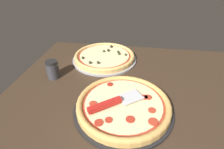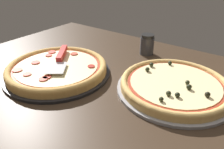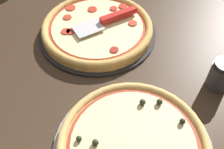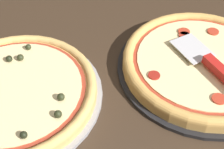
# 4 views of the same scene
# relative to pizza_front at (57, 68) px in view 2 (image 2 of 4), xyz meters

# --- Properties ---
(ground_plane) EXTENTS (1.21, 1.15, 0.04)m
(ground_plane) POSITION_rel_pizza_front_xyz_m (0.03, 0.07, -0.05)
(ground_plane) COLOR #38281C
(pizza_pan_front) EXTENTS (0.41, 0.41, 0.01)m
(pizza_pan_front) POSITION_rel_pizza_front_xyz_m (-0.00, 0.00, -0.02)
(pizza_pan_front) COLOR black
(pizza_pan_front) RESTS_ON ground_plane
(pizza_front) EXTENTS (0.39, 0.39, 0.03)m
(pizza_front) POSITION_rel_pizza_front_xyz_m (0.00, 0.00, 0.00)
(pizza_front) COLOR tan
(pizza_front) RESTS_ON pizza_pan_front
(pizza_pan_back) EXTENTS (0.39, 0.39, 0.01)m
(pizza_pan_back) POSITION_rel_pizza_front_xyz_m (-0.16, 0.42, -0.02)
(pizza_pan_back) COLOR #939399
(pizza_pan_back) RESTS_ON ground_plane
(pizza_back) EXTENTS (0.37, 0.37, 0.04)m
(pizza_back) POSITION_rel_pizza_front_xyz_m (-0.16, 0.42, -0.00)
(pizza_back) COLOR #DBAD60
(pizza_back) RESTS_ON pizza_pan_back
(serving_spatula) EXTENTS (0.22, 0.18, 0.02)m
(serving_spatula) POSITION_rel_pizza_front_xyz_m (-0.05, -0.03, 0.03)
(serving_spatula) COLOR silver
(serving_spatula) RESTS_ON pizza_front
(parmesan_shaker) EXTENTS (0.06, 0.06, 0.10)m
(parmesan_shaker) POSITION_rel_pizza_front_xyz_m (-0.39, 0.18, 0.02)
(parmesan_shaker) COLOR #333338
(parmesan_shaker) RESTS_ON ground_plane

